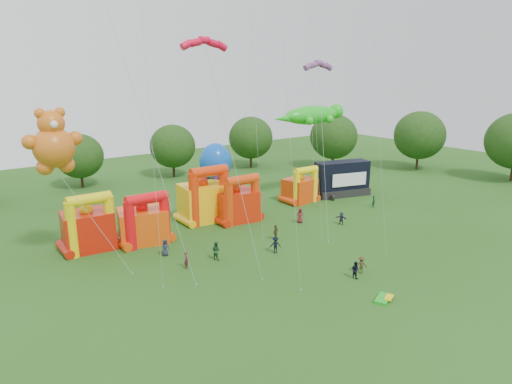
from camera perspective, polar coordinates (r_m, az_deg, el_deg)
ground at (r=40.14m, az=16.12°, el=-14.05°), size 160.00×160.00×0.00m
tree_ring at (r=37.04m, az=14.97°, el=-5.81°), size 121.55×123.64×12.07m
bouncy_castle_0 at (r=53.00m, az=-20.20°, el=-4.21°), size 5.56×4.64×6.59m
bouncy_castle_1 at (r=53.35m, az=-13.85°, el=-3.79°), size 6.18×5.43×6.09m
bouncy_castle_2 at (r=59.53m, az=-6.48°, el=-0.96°), size 6.16×5.15×7.48m
bouncy_castle_3 at (r=59.23m, az=-2.40°, el=-1.39°), size 5.85×4.97×6.31m
bouncy_castle_4 at (r=68.16m, az=5.61°, el=0.51°), size 4.95×4.20×5.52m
stage_trailer at (r=72.63m, az=10.68°, el=1.62°), size 9.09×5.38×5.42m
teddy_bear_kite at (r=47.22m, az=-20.58°, el=-1.44°), size 7.21×8.88×15.77m
gecko_kite at (r=68.21m, az=7.11°, el=6.94°), size 13.36×5.71×14.19m
octopus_kite at (r=62.64m, az=-4.80°, el=2.28°), size 4.42×8.96×9.58m
parafoil_kites at (r=45.04m, az=-6.15°, el=7.67°), size 29.57×14.11×31.05m
diamond_kites at (r=47.34m, az=2.91°, el=9.73°), size 24.62×18.97×34.08m
folded_kite_bundle at (r=41.61m, az=15.67°, el=-12.70°), size 2.23×1.72×0.31m
spectator_0 at (r=49.58m, az=-11.28°, el=-6.82°), size 0.93×0.64×1.82m
spectator_1 at (r=46.18m, az=-8.68°, el=-8.38°), size 0.63×0.77×1.80m
spectator_2 at (r=47.86m, az=-5.03°, el=-7.31°), size 1.03×1.15×1.94m
spectator_3 at (r=49.35m, az=2.43°, el=-6.60°), size 1.39×1.20×1.87m
spectator_4 at (r=53.16m, az=2.46°, el=-5.03°), size 1.13×0.83×1.79m
spectator_5 at (r=59.15m, az=10.61°, el=-3.26°), size 1.06×1.59×1.65m
spectator_6 at (r=59.01m, az=5.52°, el=-2.95°), size 1.14×1.06×1.96m
spectator_7 at (r=67.46m, az=14.49°, el=-1.15°), size 0.72×0.77×1.78m
spectator_8 at (r=44.69m, az=12.30°, el=-9.49°), size 0.66×0.83×1.66m
spectator_9 at (r=45.83m, az=13.03°, el=-8.86°), size 1.24×1.22×1.71m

